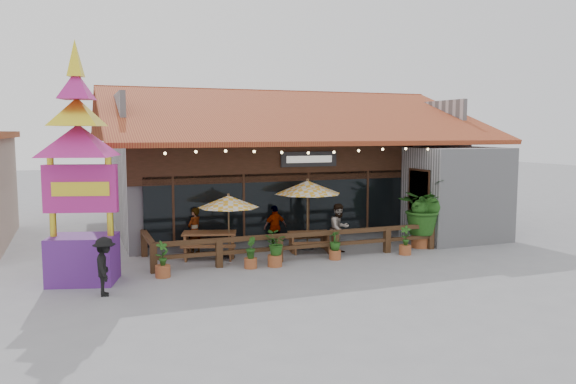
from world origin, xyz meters
name	(u,v)px	position (x,y,z in m)	size (l,w,h in m)	color
ground	(342,253)	(0.00, 0.00, 0.00)	(100.00, 100.00, 0.00)	gray
restaurant_building	(283,176)	(0.26, 6.61, 2.21)	(15.50, 14.73, 6.09)	#B3B3B8
patio_railing	(284,242)	(-2.25, -0.27, 0.61)	(10.00, 2.60, 0.92)	#432A18
umbrella_left	(229,202)	(-3.87, 0.67, 1.90)	(2.52, 2.52, 2.18)	brown
umbrella_right	(308,188)	(-0.88, 1.01, 2.23)	(2.73, 2.73, 2.56)	brown
picnic_table_left	(210,240)	(-4.45, 1.02, 0.58)	(2.16, 1.99, 0.86)	brown
picnic_table_right	(309,238)	(-0.96, 0.68, 0.47)	(1.65, 1.49, 0.69)	brown
thai_sign_tower	(79,147)	(-8.47, -0.87, 3.79)	(3.28, 3.28, 7.18)	#58217C
tropical_plant	(421,209)	(3.12, -0.15, 1.43)	(2.37, 2.39, 2.50)	#974E29
diner_a	(195,231)	(-4.80, 1.73, 0.81)	(0.59, 0.39, 1.61)	#3C1F13
diner_b	(339,229)	(-0.10, 0.01, 0.87)	(0.85, 0.66, 1.74)	#3C1F13
diner_c	(275,227)	(-1.90, 1.61, 0.78)	(0.92, 0.38, 1.56)	#3C1F13
pedestrian	(105,266)	(-7.97, -2.40, 0.76)	(0.99, 0.57, 1.53)	black
planter_a	(163,262)	(-6.32, -1.09, 0.45)	(0.46, 0.44, 1.07)	#974E29
planter_b	(251,254)	(-3.61, -0.95, 0.44)	(0.40, 0.41, 0.97)	#974E29
planter_c	(275,247)	(-2.84, -1.01, 0.63)	(0.88, 0.86, 1.11)	#974E29
planter_d	(335,246)	(-0.65, -0.80, 0.46)	(0.45, 0.45, 0.95)	#974E29
planter_e	(405,242)	(1.92, -1.00, 0.42)	(0.42, 0.43, 1.01)	#974E29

